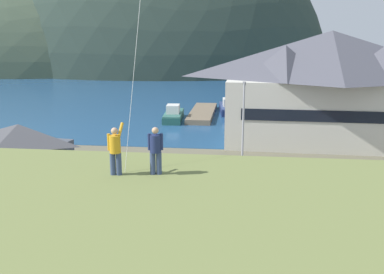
{
  "coord_description": "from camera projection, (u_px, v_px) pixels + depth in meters",
  "views": [
    {
      "loc": [
        3.99,
        -22.72,
        11.01
      ],
      "look_at": [
        0.28,
        9.0,
        3.36
      ],
      "focal_mm": 39.84,
      "sensor_mm": 36.0,
      "label": 1
    }
  ],
  "objects": [
    {
      "name": "parking_lot_pad",
      "position": [
        181.0,
        196.0,
        29.77
      ],
      "size": [
        40.0,
        20.0,
        0.1
      ],
      "primitive_type": "cube",
      "color": "slate",
      "rests_on": "ground"
    },
    {
      "name": "parked_car_back_row_left",
      "position": [
        318.0,
        177.0,
        30.55
      ],
      "size": [
        4.21,
        2.08,
        1.82
      ],
      "color": "#9EA3A8",
      "rests_on": "parking_lot_pad"
    },
    {
      "name": "wharf_dock",
      "position": [
        202.0,
        113.0,
        59.84
      ],
      "size": [
        3.2,
        14.07,
        0.7
      ],
      "color": "#70604C",
      "rests_on": "ground"
    },
    {
      "name": "bay_water",
      "position": [
        221.0,
        93.0,
        82.91
      ],
      "size": [
        360.0,
        84.0,
        0.03
      ],
      "primitive_type": "cube",
      "color": "navy",
      "rests_on": "ground"
    },
    {
      "name": "harbor_lodge",
      "position": [
        329.0,
        84.0,
        43.81
      ],
      "size": [
        22.25,
        12.39,
        11.47
      ],
      "color": "beige",
      "rests_on": "ground"
    },
    {
      "name": "ground_plane",
      "position": [
        169.0,
        228.0,
        24.96
      ],
      "size": [
        600.0,
        600.0,
        0.0
      ],
      "primitive_type": "plane",
      "color": "#66604C"
    },
    {
      "name": "parked_car_front_row_silver",
      "position": [
        323.0,
        207.0,
        25.32
      ],
      "size": [
        4.3,
        2.24,
        1.82
      ],
      "color": "#9EA3A8",
      "rests_on": "parking_lot_pad"
    },
    {
      "name": "moored_boat_outer_mooring",
      "position": [
        229.0,
        108.0,
        61.92
      ],
      "size": [
        3.26,
        8.03,
        2.16
      ],
      "color": "navy",
      "rests_on": "ground"
    },
    {
      "name": "far_hill_west_ridge",
      "position": [
        9.0,
        69.0,
        144.07
      ],
      "size": [
        136.21,
        71.27,
        65.37
      ],
      "primitive_type": "ellipsoid",
      "color": "#42513D",
      "rests_on": "ground"
    },
    {
      "name": "person_kite_flyer",
      "position": [
        115.0,
        149.0,
        15.16
      ],
      "size": [
        0.51,
        0.66,
        1.86
      ],
      "color": "#384770",
      "rests_on": "grassy_hill_foreground"
    },
    {
      "name": "moored_boat_wharfside",
      "position": [
        173.0,
        115.0,
        56.33
      ],
      "size": [
        2.82,
        7.38,
        2.16
      ],
      "color": "#23564C",
      "rests_on": "ground"
    },
    {
      "name": "far_hill_east_peak",
      "position": [
        157.0,
        69.0,
        140.92
      ],
      "size": [
        107.67,
        75.02,
        94.31
      ],
      "primitive_type": "ellipsoid",
      "color": "#2D3D33",
      "rests_on": "ground"
    },
    {
      "name": "parked_car_lone_by_shed",
      "position": [
        112.0,
        199.0,
        26.6
      ],
      "size": [
        4.32,
        2.31,
        1.82
      ],
      "color": "#236633",
      "rests_on": "parking_lot_pad"
    },
    {
      "name": "person_companion",
      "position": [
        156.0,
        149.0,
        15.21
      ],
      "size": [
        0.54,
        0.4,
        1.74
      ],
      "color": "#384770",
      "rests_on": "grassy_hill_foreground"
    },
    {
      "name": "parked_car_front_row_red",
      "position": [
        193.0,
        176.0,
        30.81
      ],
      "size": [
        4.28,
        2.21,
        1.82
      ],
      "color": "#236633",
      "rests_on": "parking_lot_pad"
    },
    {
      "name": "parking_light_pole",
      "position": [
        243.0,
        122.0,
        33.67
      ],
      "size": [
        0.24,
        0.78,
        7.34
      ],
      "color": "#ADADB2",
      "rests_on": "parking_lot_pad"
    },
    {
      "name": "parked_car_corner_spot",
      "position": [
        183.0,
        210.0,
        24.91
      ],
      "size": [
        4.31,
        2.27,
        1.82
      ],
      "color": "silver",
      "rests_on": "parking_lot_pad"
    },
    {
      "name": "storage_shed_near_lot",
      "position": [
        21.0,
        153.0,
        31.89
      ],
      "size": [
        7.71,
        5.4,
        4.62
      ],
      "color": "#474C56",
      "rests_on": "ground"
    }
  ]
}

